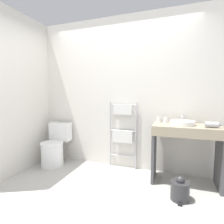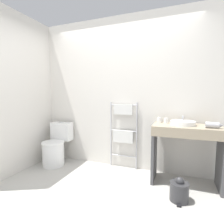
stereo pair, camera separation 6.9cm
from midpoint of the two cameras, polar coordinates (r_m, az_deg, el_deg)
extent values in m
plane|color=#B2AFA8|center=(2.35, -7.58, -27.91)|extent=(12.00, 12.00, 0.00)
cube|color=silver|center=(3.14, 2.64, 6.05)|extent=(3.31, 0.12, 2.64)
cube|color=silver|center=(3.42, -27.62, 5.39)|extent=(0.12, 1.81, 2.64)
cylinder|color=white|center=(3.46, -19.49, -13.03)|extent=(0.39, 0.39, 0.42)
cylinder|color=white|center=(3.39, -19.62, -9.50)|extent=(0.40, 0.40, 0.02)
cube|color=white|center=(3.56, -17.02, -6.06)|extent=(0.41, 0.18, 0.34)
cylinder|color=silver|center=(3.53, -17.10, -3.25)|extent=(0.05, 0.05, 0.01)
cylinder|color=silver|center=(3.19, -1.19, -7.26)|extent=(0.02, 0.02, 1.17)
cylinder|color=silver|center=(3.06, 7.24, -7.86)|extent=(0.02, 0.02, 1.17)
cylinder|color=silver|center=(3.22, 2.90, -14.06)|extent=(0.47, 0.02, 0.02)
cylinder|color=silver|center=(3.10, 2.94, -6.10)|extent=(0.47, 0.02, 0.02)
cylinder|color=silver|center=(3.04, 2.99, 2.35)|extent=(0.47, 0.02, 0.02)
cube|color=silver|center=(3.02, 2.83, 0.85)|extent=(0.33, 0.04, 0.18)
cube|color=silver|center=(3.10, 2.79, -7.98)|extent=(0.36, 0.04, 0.22)
cube|color=gray|center=(2.70, 22.39, -4.35)|extent=(0.92, 0.50, 0.03)
cube|color=gray|center=(2.48, 22.62, -6.81)|extent=(0.92, 0.02, 0.10)
cube|color=#4C4C4F|center=(2.82, 12.85, -12.74)|extent=(0.04, 0.42, 0.83)
cube|color=#4C4C4F|center=(2.87, 31.11, -13.10)|extent=(0.04, 0.42, 0.83)
cylinder|color=white|center=(2.72, 21.34, -3.26)|extent=(0.35, 0.35, 0.06)
cylinder|color=silver|center=(2.72, 21.36, -2.75)|extent=(0.28, 0.28, 0.01)
cylinder|color=silver|center=(2.91, 21.23, -2.16)|extent=(0.02, 0.02, 0.11)
cylinder|color=silver|center=(2.86, 21.29, -1.39)|extent=(0.02, 0.09, 0.02)
cylinder|color=white|center=(2.84, 14.38, -2.44)|extent=(0.06, 0.06, 0.08)
cylinder|color=white|center=(2.79, 16.42, -2.64)|extent=(0.06, 0.06, 0.08)
cylinder|color=#B7B7BC|center=(2.64, 29.04, -3.63)|extent=(0.16, 0.08, 0.08)
cone|color=#9C9CA0|center=(2.66, 31.27, -3.67)|extent=(0.05, 0.07, 0.07)
cube|color=#B7B7BC|center=(2.71, 28.05, -3.35)|extent=(0.05, 0.08, 0.05)
cylinder|color=#333335|center=(2.50, 20.48, -22.92)|extent=(0.22, 0.22, 0.23)
sphere|color=#333335|center=(2.44, 20.59, -20.10)|extent=(0.10, 0.10, 0.10)
cube|color=black|center=(2.44, 20.45, -26.48)|extent=(0.05, 0.04, 0.02)
camera|label=1|loc=(0.03, -90.74, -0.07)|focal=28.00mm
camera|label=2|loc=(0.03, 89.26, 0.07)|focal=28.00mm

